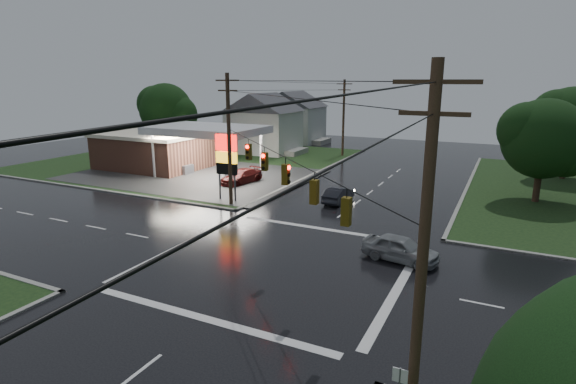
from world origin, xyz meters
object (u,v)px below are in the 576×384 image
at_px(gas_station, 164,148).
at_px(utility_pole_nw, 229,138).
at_px(car_north, 338,195).
at_px(car_pump, 241,176).
at_px(house_near, 264,122).
at_px(tree_nw_behind, 167,110).
at_px(tree_ne_near, 546,139).
at_px(utility_pole_se, 423,254).
at_px(house_far, 293,116).
at_px(car_crossing, 401,249).
at_px(utility_pole_n, 344,117).
at_px(tree_ne_far, 572,122).
at_px(pylon_sign, 226,156).

bearing_deg(gas_station, utility_pole_nw, -32.23).
bearing_deg(car_north, car_pump, -10.71).
bearing_deg(car_pump, house_near, 123.99).
bearing_deg(car_pump, gas_station, 178.97).
xyz_separation_m(tree_nw_behind, tree_ne_near, (47.98, -8.00, -0.62)).
relative_size(utility_pole_se, house_near, 1.00).
distance_m(house_far, car_crossing, 52.77).
relative_size(gas_station, utility_pole_n, 2.50).
height_order(utility_pole_se, house_near, utility_pole_se).
bearing_deg(tree_nw_behind, utility_pole_n, 18.21).
xyz_separation_m(tree_ne_far, car_pump, (-30.22, -17.12, -5.44)).
height_order(pylon_sign, car_north, pylon_sign).
bearing_deg(tree_ne_far, car_north, -133.55).
xyz_separation_m(house_near, tree_ne_far, (38.10, -2.01, 1.77)).
height_order(pylon_sign, utility_pole_se, utility_pole_se).
bearing_deg(car_pump, car_north, -0.76).
height_order(utility_pole_n, tree_ne_far, utility_pole_n).
relative_size(utility_pole_nw, utility_pole_se, 1.00).
xyz_separation_m(utility_pole_se, tree_ne_near, (4.64, 31.49, -0.16)).
relative_size(house_far, tree_nw_behind, 1.10).
bearing_deg(car_pump, tree_ne_near, 22.25).
relative_size(tree_ne_near, car_pump, 1.76).
xyz_separation_m(utility_pole_se, tree_nw_behind, (-43.34, 39.49, 0.46)).
distance_m(house_near, tree_nw_behind, 14.33).
distance_m(pylon_sign, house_far, 39.21).
xyz_separation_m(utility_pole_nw, tree_ne_near, (23.64, 12.49, -0.16)).
relative_size(utility_pole_se, utility_pole_n, 1.05).
height_order(house_far, car_pump, house_far).
relative_size(house_near, car_north, 2.64).
relative_size(utility_pole_n, house_far, 0.95).
height_order(gas_station, utility_pole_n, utility_pole_n).
height_order(house_far, tree_ne_far, tree_ne_far).
bearing_deg(tree_nw_behind, house_near, 24.98).
bearing_deg(tree_ne_near, car_north, -153.99).
height_order(pylon_sign, tree_ne_far, tree_ne_far).
relative_size(utility_pole_se, tree_ne_near, 1.22).
bearing_deg(house_far, utility_pole_n, -38.77).
relative_size(utility_pole_se, house_far, 1.00).
bearing_deg(tree_ne_near, house_far, 144.23).
bearing_deg(pylon_sign, utility_pole_se, -45.00).
xyz_separation_m(tree_ne_near, car_crossing, (-7.86, -18.43, -4.79)).
relative_size(utility_pole_nw, car_crossing, 2.43).
relative_size(pylon_sign, utility_pole_nw, 0.55).
distance_m(gas_station, tree_ne_near, 40.00).
height_order(pylon_sign, tree_nw_behind, tree_nw_behind).
bearing_deg(utility_pole_se, tree_ne_far, 80.02).
relative_size(gas_station, utility_pole_nw, 2.38).
distance_m(utility_pole_n, car_pump, 21.94).
distance_m(utility_pole_se, tree_nw_behind, 58.64).
xyz_separation_m(utility_pole_se, car_crossing, (-3.22, 13.06, -4.95)).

